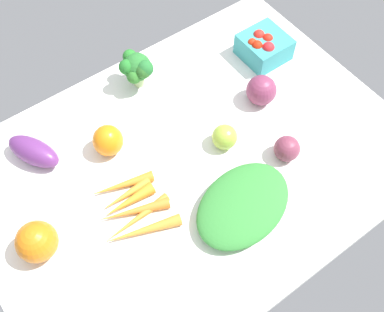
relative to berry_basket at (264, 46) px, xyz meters
The scene contains 11 objects.
tablecloth 40.18cm from the berry_basket, 24.22° to the left, with size 104.00×76.00×2.00cm, color white.
berry_basket is the anchor object (origin of this frame).
red_onion_near_basket 15.98cm from the berry_basket, 46.95° to the left, with size 7.90×7.90×7.90cm, color #7C3252.
red_onion_center 33.42cm from the berry_basket, 58.94° to the left, with size 6.33×6.33×6.33cm, color brown.
broccoli_head 35.84cm from the berry_basket, 18.32° to the right, with size 8.68×9.90×10.33cm.
eggplant 66.92cm from the berry_basket, ahead, with size 14.08×6.20×6.20cm, color #642E72.
heirloom_tomato_orange 77.72cm from the berry_basket, 11.64° to the left, with size 9.00×9.00×9.00cm, color orange.
carrot_bunch 58.58cm from the berry_basket, 19.25° to the left, with size 18.57×19.80×2.95cm.
leafy_greens_clump 48.64cm from the berry_basket, 44.04° to the left, with size 24.91×17.30×5.03cm, color #348436.
heirloom_tomato_green 32.16cm from the berry_basket, 32.30° to the left, with size 6.27×6.27×6.27cm, color #9ABC3C.
bell_pepper_orange 50.88cm from the berry_basket, ahead, with size 7.38×7.38×8.01cm, color orange.
Camera 1 is at (35.59, 48.91, 99.92)cm, focal length 44.33 mm.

